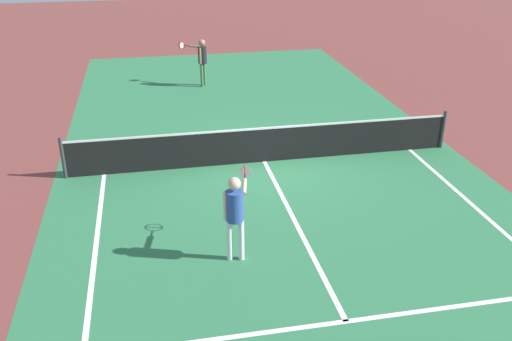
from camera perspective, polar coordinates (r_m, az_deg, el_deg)
ground_plane at (r=14.66m, az=0.86°, el=0.92°), size 60.00×60.00×0.00m
court_surface_inbounds at (r=14.66m, az=0.86°, el=0.93°), size 10.62×24.40×0.00m
line_sideline_left at (r=9.43m, az=-17.08°, el=-15.94°), size 0.10×11.89×0.01m
line_service_near at (r=9.42m, az=9.22°, el=-15.01°), size 8.22×0.10×0.01m
line_center_service at (r=11.90m, az=4.06°, el=-5.30°), size 0.10×6.40×0.01m
net at (r=14.47m, az=0.87°, el=2.70°), size 10.15×0.09×1.07m
player_near at (r=10.19m, az=-2.16°, el=-3.94°), size 0.68×1.18×1.72m
player_far at (r=20.98m, az=-5.58°, el=11.49°), size 0.97×0.94×1.74m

